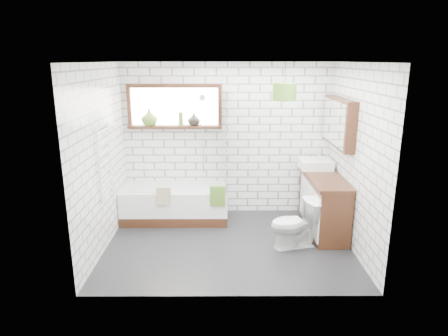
{
  "coord_description": "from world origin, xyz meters",
  "views": [
    {
      "loc": [
        -0.08,
        -5.19,
        2.53
      ],
      "look_at": [
        -0.06,
        0.25,
        1.05
      ],
      "focal_mm": 32.0,
      "sensor_mm": 36.0,
      "label": 1
    }
  ],
  "objects_px": {
    "bathtub": "(175,203)",
    "basin": "(315,164)",
    "pendant": "(284,92)",
    "vanity": "(323,202)",
    "toilet": "(295,224)"
  },
  "relations": [
    {
      "from": "bathtub",
      "to": "pendant",
      "type": "relative_size",
      "value": 5.15
    },
    {
      "from": "toilet",
      "to": "vanity",
      "type": "bearing_deg",
      "value": 124.87
    },
    {
      "from": "vanity",
      "to": "basin",
      "type": "height_order",
      "value": "basin"
    },
    {
      "from": "bathtub",
      "to": "pendant",
      "type": "xyz_separation_m",
      "value": [
        1.63,
        -0.5,
        1.83
      ]
    },
    {
      "from": "bathtub",
      "to": "vanity",
      "type": "xyz_separation_m",
      "value": [
        2.31,
        -0.39,
        0.16
      ]
    },
    {
      "from": "bathtub",
      "to": "basin",
      "type": "bearing_deg",
      "value": 0.11
    },
    {
      "from": "toilet",
      "to": "pendant",
      "type": "bearing_deg",
      "value": -179.77
    },
    {
      "from": "bathtub",
      "to": "vanity",
      "type": "height_order",
      "value": "vanity"
    },
    {
      "from": "bathtub",
      "to": "pendant",
      "type": "height_order",
      "value": "pendant"
    },
    {
      "from": "vanity",
      "to": "toilet",
      "type": "height_order",
      "value": "vanity"
    },
    {
      "from": "toilet",
      "to": "pendant",
      "type": "distance_m",
      "value": 1.84
    },
    {
      "from": "basin",
      "to": "toilet",
      "type": "bearing_deg",
      "value": -115.31
    },
    {
      "from": "basin",
      "to": "bathtub",
      "type": "bearing_deg",
      "value": -179.89
    },
    {
      "from": "vanity",
      "to": "pendant",
      "type": "xyz_separation_m",
      "value": [
        -0.67,
        -0.11,
        1.67
      ]
    },
    {
      "from": "bathtub",
      "to": "vanity",
      "type": "bearing_deg",
      "value": -9.53
    }
  ]
}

